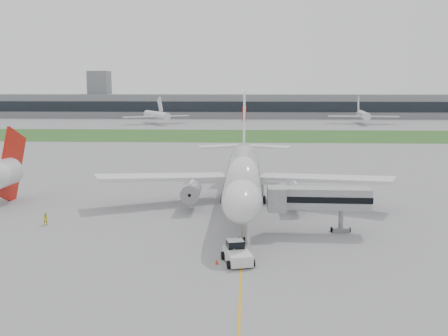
{
  "coord_description": "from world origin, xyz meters",
  "views": [
    {
      "loc": [
        0.51,
        -73.91,
        19.24
      ],
      "look_at": [
        -2.96,
        2.0,
        6.65
      ],
      "focal_mm": 40.0,
      "sensor_mm": 36.0,
      "label": 1
    }
  ],
  "objects_px": {
    "airliner": "(243,171)",
    "pushback_tug": "(237,253)",
    "jet_bridge": "(315,199)",
    "ground_crew_near": "(234,255)"
  },
  "relations": [
    {
      "from": "airliner",
      "to": "ground_crew_near",
      "type": "relative_size",
      "value": 35.69
    },
    {
      "from": "jet_bridge",
      "to": "ground_crew_near",
      "type": "bearing_deg",
      "value": -130.24
    },
    {
      "from": "airliner",
      "to": "jet_bridge",
      "type": "height_order",
      "value": "airliner"
    },
    {
      "from": "airliner",
      "to": "pushback_tug",
      "type": "xyz_separation_m",
      "value": [
        -0.47,
        -26.18,
        -4.63
      ]
    },
    {
      "from": "airliner",
      "to": "pushback_tug",
      "type": "distance_m",
      "value": 26.59
    },
    {
      "from": "ground_crew_near",
      "to": "pushback_tug",
      "type": "bearing_deg",
      "value": 143.88
    },
    {
      "from": "airliner",
      "to": "jet_bridge",
      "type": "distance_m",
      "value": 17.45
    },
    {
      "from": "ground_crew_near",
      "to": "jet_bridge",
      "type": "bearing_deg",
      "value": -159.77
    },
    {
      "from": "airliner",
      "to": "jet_bridge",
      "type": "bearing_deg",
      "value": -56.81
    },
    {
      "from": "pushback_tug",
      "to": "ground_crew_near",
      "type": "xyz_separation_m",
      "value": [
        -0.36,
        0.05,
        -0.28
      ]
    }
  ]
}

